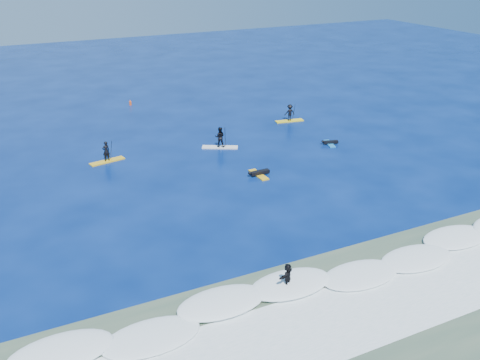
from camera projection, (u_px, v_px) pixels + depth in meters
name	position (u px, v px, depth m)	size (l,w,h in m)	color
ground	(256.00, 206.00, 37.94)	(160.00, 160.00, 0.00)	#03164A
shallow_water	(388.00, 318.00, 26.43)	(90.00, 13.00, 0.01)	#394E3E
breaking_wave	(340.00, 277.00, 29.72)	(40.00, 6.00, 0.30)	white
whitewater	(375.00, 307.00, 27.25)	(34.00, 5.00, 0.02)	silver
sup_paddler_left	(107.00, 154.00, 45.43)	(3.10, 1.35, 2.12)	gold
sup_paddler_center	(220.00, 139.00, 48.54)	(3.25, 2.25, 2.28)	silver
sup_paddler_right	(290.00, 114.00, 55.97)	(3.08, 1.21, 2.11)	yellow
prone_paddler_near	(259.00, 173.00, 42.91)	(1.88, 2.37, 0.50)	gold
prone_paddler_far	(330.00, 143.00, 49.69)	(1.59, 2.09, 0.42)	#1871B7
wave_surfer	(287.00, 277.00, 28.28)	(2.01, 1.52, 1.46)	white
marker_buoy	(130.00, 103.00, 61.91)	(0.28, 0.28, 0.66)	#D94513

